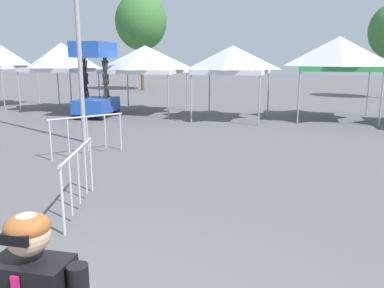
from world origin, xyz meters
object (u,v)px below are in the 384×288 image
(canopy_tent_far_left, at_px, (62,57))
(crowd_barrier_by_lift, at_px, (87,128))
(canopy_tent_behind_right, at_px, (145,59))
(crowd_barrier_near_person, at_px, (78,168))
(tree_behind_tents_center, at_px, (141,22))
(scissor_lift, at_px, (96,94))
(canopy_tent_center, at_px, (339,54))
(canopy_tent_right_of_center, at_px, (233,60))

(canopy_tent_far_left, relative_size, crowd_barrier_by_lift, 1.98)
(canopy_tent_behind_right, relative_size, crowd_barrier_near_person, 1.74)
(canopy_tent_behind_right, relative_size, tree_behind_tents_center, 0.44)
(canopy_tent_behind_right, bearing_deg, scissor_lift, -131.16)
(canopy_tent_center, height_order, scissor_lift, canopy_tent_center)
(canopy_tent_center, bearing_deg, crowd_barrier_by_lift, -129.00)
(canopy_tent_far_left, height_order, crowd_barrier_by_lift, canopy_tent_far_left)
(scissor_lift, distance_m, tree_behind_tents_center, 16.61)
(canopy_tent_far_left, distance_m, scissor_lift, 3.88)
(canopy_tent_center, distance_m, crowd_barrier_near_person, 13.44)
(crowd_barrier_by_lift, xyz_separation_m, crowd_barrier_near_person, (1.93, -3.65, 0.00))
(canopy_tent_center, relative_size, crowd_barrier_near_person, 1.74)
(canopy_tent_right_of_center, xyz_separation_m, tree_behind_tents_center, (-10.09, 14.51, 3.06))
(canopy_tent_center, bearing_deg, crowd_barrier_near_person, -112.38)
(canopy_tent_behind_right, height_order, crowd_barrier_near_person, canopy_tent_behind_right)
(scissor_lift, height_order, crowd_barrier_near_person, scissor_lift)
(canopy_tent_center, bearing_deg, scissor_lift, -168.88)
(canopy_tent_right_of_center, relative_size, scissor_lift, 0.95)
(scissor_lift, bearing_deg, tree_behind_tents_center, 104.86)
(canopy_tent_far_left, height_order, scissor_lift, canopy_tent_far_left)
(canopy_tent_right_of_center, height_order, scissor_lift, scissor_lift)
(canopy_tent_center, xyz_separation_m, crowd_barrier_near_person, (-5.06, -12.28, -2.04))
(canopy_tent_far_left, bearing_deg, canopy_tent_right_of_center, -6.74)
(tree_behind_tents_center, bearing_deg, canopy_tent_far_left, -85.00)
(crowd_barrier_by_lift, bearing_deg, canopy_tent_center, 51.00)
(canopy_tent_far_left, xyz_separation_m, canopy_tent_right_of_center, (8.91, -1.05, -0.13))
(canopy_tent_far_left, height_order, crowd_barrier_near_person, canopy_tent_far_left)
(canopy_tent_behind_right, xyz_separation_m, tree_behind_tents_center, (-5.74, 13.56, 3.04))
(canopy_tent_behind_right, xyz_separation_m, crowd_barrier_by_lift, (1.68, -8.48, -1.81))
(canopy_tent_behind_right, distance_m, scissor_lift, 2.92)
(canopy_tent_behind_right, distance_m, tree_behind_tents_center, 15.04)
(scissor_lift, bearing_deg, crowd_barrier_near_person, -62.86)
(canopy_tent_behind_right, xyz_separation_m, crowd_barrier_near_person, (3.61, -12.13, -1.81))
(canopy_tent_behind_right, bearing_deg, tree_behind_tents_center, 112.95)
(canopy_tent_center, bearing_deg, canopy_tent_behind_right, -179.04)
(canopy_tent_center, height_order, crowd_barrier_by_lift, canopy_tent_center)
(canopy_tent_right_of_center, distance_m, tree_behind_tents_center, 17.94)
(crowd_barrier_by_lift, distance_m, crowd_barrier_near_person, 4.13)
(canopy_tent_behind_right, bearing_deg, crowd_barrier_near_person, -73.43)
(canopy_tent_right_of_center, distance_m, canopy_tent_center, 4.46)
(canopy_tent_right_of_center, relative_size, crowd_barrier_near_person, 1.56)
(canopy_tent_far_left, bearing_deg, canopy_tent_behind_right, -1.26)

